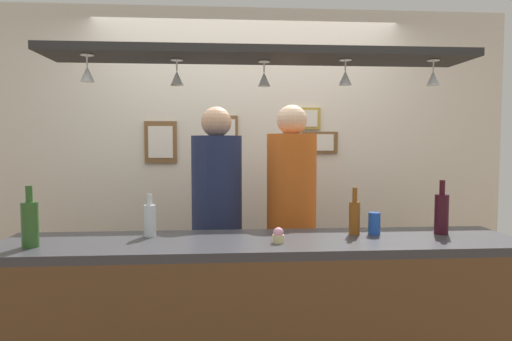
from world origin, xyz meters
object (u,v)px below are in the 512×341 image
Objects in this scene: bottle_wine_dark_red at (442,213)px; picture_frame_crest at (227,131)px; bottle_soda_clear at (150,219)px; picture_frame_upper_small at (307,118)px; picture_frame_caricature at (161,142)px; bottle_beer_amber_tall at (354,216)px; drink_can at (374,223)px; picture_frame_lower_pair at (320,142)px; person_middle_orange_shirt at (291,206)px; person_left_navy_shirt at (217,208)px; cupcake at (278,236)px; bottle_champagne_green at (30,223)px.

picture_frame_crest reaches higher than bottle_wine_dark_red.
picture_frame_upper_small is at bearing 49.41° from bottle_soda_clear.
picture_frame_upper_small reaches higher than picture_frame_caricature.
bottle_beer_amber_tall is 1.85m from picture_frame_caricature.
bottle_soda_clear is 1.35m from picture_frame_caricature.
picture_frame_crest is 1.18× the size of picture_frame_upper_small.
picture_frame_crest is (0.43, 1.28, 0.50)m from bottle_soda_clear.
picture_frame_upper_small is (-0.02, 1.32, 0.60)m from bottle_beer_amber_tall.
picture_frame_caricature is at bearing 180.00° from picture_frame_upper_small.
bottle_beer_amber_tall reaches higher than drink_can.
picture_frame_lower_pair is (-0.39, 1.34, 0.38)m from bottle_wine_dark_red.
person_middle_orange_shirt is 1.27m from picture_frame_caricature.
person_middle_orange_shirt reaches higher than picture_frame_caricature.
picture_frame_lower_pair is at bearing 0.00° from picture_frame_caricature.
cupcake is at bearing -68.17° from person_left_navy_shirt.
bottle_wine_dark_red and bottle_champagne_green have the same top height.
picture_frame_crest reaches higher than picture_frame_lower_pair.
picture_frame_caricature is at bearing 117.91° from cupcake.
bottle_beer_amber_tall is at bearing 177.26° from bottle_wine_dark_red.
person_left_navy_shirt is 0.99× the size of person_middle_orange_shirt.
person_middle_orange_shirt is 5.85× the size of bottle_wine_dark_red.
drink_can is 1.63m from picture_frame_crest.
drink_can is at bearing -36.30° from person_left_navy_shirt.
bottle_champagne_green is 3.85× the size of cupcake.
person_left_navy_shirt is 7.91× the size of picture_frame_upper_small.
bottle_soda_clear is 0.58m from bottle_champagne_green.
picture_frame_crest is (0.97, 1.49, 0.48)m from bottle_champagne_green.
bottle_champagne_green is at bearing -175.98° from bottle_wine_dark_red.
picture_frame_caricature reaches higher than drink_can.
bottle_wine_dark_red is at bearing 4.02° from bottle_champagne_green.
person_left_navy_shirt is at bearing -137.60° from picture_frame_upper_small.
drink_can is (1.23, -0.04, -0.03)m from bottle_soda_clear.
picture_frame_lower_pair is (0.11, 0.00, -0.20)m from picture_frame_upper_small.
cupcake is (0.67, -0.20, -0.06)m from bottle_soda_clear.
picture_frame_lower_pair reaches higher than cupcake.
bottle_wine_dark_red is 1.30× the size of bottle_soda_clear.
drink_can is 0.41× the size of picture_frame_lower_pair.
picture_frame_lower_pair reaches higher than drink_can.
person_left_navy_shirt is 5.12× the size of picture_frame_caricature.
picture_frame_crest is 0.76× the size of picture_frame_caricature.
bottle_soda_clear is at bearing 178.06° from drink_can.
drink_can is (0.87, -0.64, 0.00)m from person_left_navy_shirt.
bottle_wine_dark_red is 1.84m from picture_frame_crest.
picture_frame_lower_pair is at bearing 106.37° from bottle_wine_dark_red.
picture_frame_lower_pair reaches higher than bottle_champagne_green.
picture_frame_crest is at bearing 71.53° from bottle_soda_clear.
person_left_navy_shirt is at bearing 59.63° from bottle_soda_clear.
person_left_navy_shirt is 0.87m from cupcake.
bottle_soda_clear is at bearing -108.47° from picture_frame_crest.
cupcake is (1.21, 0.00, -0.08)m from bottle_champagne_green.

